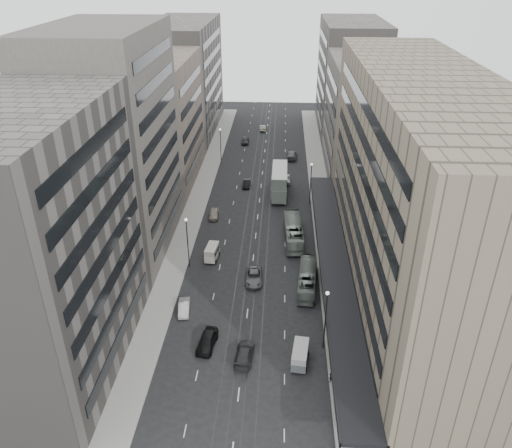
% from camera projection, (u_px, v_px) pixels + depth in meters
% --- Properties ---
extents(ground, '(220.00, 220.00, 0.00)m').
position_uv_depth(ground, '(247.00, 318.00, 65.78)').
color(ground, black).
rests_on(ground, ground).
extents(sidewalk_right, '(4.00, 125.00, 0.15)m').
position_uv_depth(sidewalk_right, '(321.00, 198.00, 98.14)').
color(sidewalk_right, gray).
rests_on(sidewalk_right, ground).
extents(sidewalk_left, '(4.00, 125.00, 0.15)m').
position_uv_depth(sidewalk_left, '(200.00, 195.00, 99.25)').
color(sidewalk_left, gray).
rests_on(sidewalk_left, ground).
extents(department_store, '(19.20, 60.00, 30.00)m').
position_uv_depth(department_store, '(415.00, 194.00, 64.71)').
color(department_store, '#776D57').
rests_on(department_store, ground).
extents(building_right_mid, '(15.00, 28.00, 24.00)m').
position_uv_depth(building_right_mid, '(365.00, 118.00, 104.76)').
color(building_right_mid, '#4F4A44').
rests_on(building_right_mid, ground).
extents(building_right_far, '(15.00, 32.00, 28.00)m').
position_uv_depth(building_right_far, '(350.00, 78.00, 130.17)').
color(building_right_far, '#635E59').
rests_on(building_right_far, ground).
extents(building_left_a, '(15.00, 28.00, 30.00)m').
position_uv_depth(building_left_a, '(37.00, 248.00, 52.63)').
color(building_left_a, '#635E59').
rests_on(building_left_a, ground).
extents(building_left_b, '(15.00, 26.00, 34.00)m').
position_uv_depth(building_left_b, '(113.00, 144.00, 75.40)').
color(building_left_b, '#4F4A44').
rests_on(building_left_b, ground).
extents(building_left_c, '(15.00, 28.00, 25.00)m').
position_uv_depth(building_left_c, '(156.00, 121.00, 101.26)').
color(building_left_c, '#74665A').
rests_on(building_left_c, ground).
extents(building_left_d, '(15.00, 38.00, 28.00)m').
position_uv_depth(building_left_d, '(185.00, 78.00, 129.53)').
color(building_left_d, '#635E59').
rests_on(building_left_d, ground).
extents(lamp_right_near, '(0.44, 0.44, 8.32)m').
position_uv_depth(lamp_right_near, '(326.00, 313.00, 58.47)').
color(lamp_right_near, '#262628').
rests_on(lamp_right_near, ground).
extents(lamp_right_far, '(0.44, 0.44, 8.32)m').
position_uv_depth(lamp_right_far, '(311.00, 179.00, 93.61)').
color(lamp_right_far, '#262628').
rests_on(lamp_right_far, ground).
extents(lamp_left_near, '(0.44, 0.44, 8.32)m').
position_uv_depth(lamp_left_near, '(187.00, 237.00, 74.30)').
color(lamp_left_near, '#262628').
rests_on(lamp_left_near, ground).
extents(lamp_left_far, '(0.44, 0.44, 8.32)m').
position_uv_depth(lamp_left_far, '(220.00, 142.00, 112.08)').
color(lamp_left_far, '#262628').
rests_on(lamp_left_far, ground).
extents(bus_near, '(3.17, 10.30, 2.82)m').
position_uv_depth(bus_near, '(307.00, 279.00, 71.30)').
color(bus_near, slate).
rests_on(bus_near, ground).
extents(bus_far, '(3.33, 11.95, 3.29)m').
position_uv_depth(bus_far, '(293.00, 231.00, 83.04)').
color(bus_far, gray).
rests_on(bus_far, ground).
extents(double_decker, '(3.22, 10.32, 5.63)m').
position_uv_depth(double_decker, '(279.00, 181.00, 97.94)').
color(double_decker, slate).
rests_on(double_decker, ground).
extents(vw_microbus, '(2.31, 4.31, 2.22)m').
position_uv_depth(vw_microbus, '(300.00, 354.00, 58.06)').
color(vw_microbus, '#575C5E').
rests_on(vw_microbus, ground).
extents(panel_van, '(2.13, 3.83, 2.32)m').
position_uv_depth(panel_van, '(212.00, 252.00, 78.02)').
color(panel_van, silver).
rests_on(panel_van, ground).
extents(sedan_0, '(2.58, 5.09, 1.66)m').
position_uv_depth(sedan_0, '(207.00, 341.00, 60.71)').
color(sedan_0, black).
rests_on(sedan_0, ground).
extents(sedan_1, '(1.90, 4.16, 1.32)m').
position_uv_depth(sedan_1, '(184.00, 307.00, 66.72)').
color(sedan_1, '#BCBCB7').
rests_on(sedan_1, ground).
extents(sedan_2, '(2.56, 5.27, 1.44)m').
position_uv_depth(sedan_2, '(254.00, 277.00, 72.92)').
color(sedan_2, '#5C5C5F').
rests_on(sedan_2, ground).
extents(sedan_3, '(2.40, 5.14, 1.45)m').
position_uv_depth(sedan_3, '(244.00, 354.00, 58.92)').
color(sedan_3, '#262628').
rests_on(sedan_3, ground).
extents(sedan_4, '(1.80, 4.17, 1.40)m').
position_uv_depth(sedan_4, '(214.00, 214.00, 90.74)').
color(sedan_4, '#A09685').
rests_on(sedan_4, ground).
extents(sedan_5, '(1.41, 4.03, 1.33)m').
position_uv_depth(sedan_5, '(247.00, 183.00, 102.93)').
color(sedan_5, black).
rests_on(sedan_5, ground).
extents(sedan_6, '(2.55, 5.37, 1.48)m').
position_uv_depth(sedan_6, '(284.00, 178.00, 105.04)').
color(sedan_6, white).
rests_on(sedan_6, ground).
extents(sedan_7, '(2.60, 5.77, 1.64)m').
position_uv_depth(sedan_7, '(292.00, 155.00, 117.19)').
color(sedan_7, '#535355').
rests_on(sedan_7, ground).
extents(sedan_8, '(1.91, 4.47, 1.50)m').
position_uv_depth(sedan_8, '(245.00, 140.00, 126.55)').
color(sedan_8, '#292A2C').
rests_on(sedan_8, ground).
extents(sedan_9, '(1.84, 4.44, 1.43)m').
position_uv_depth(sedan_9, '(263.00, 128.00, 135.97)').
color(sedan_9, '#A89E8B').
rests_on(sedan_9, ground).
extents(pedestrian, '(0.80, 0.77, 1.85)m').
position_uv_depth(pedestrian, '(332.00, 375.00, 55.38)').
color(pedestrian, black).
rests_on(pedestrian, sidewalk_right).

